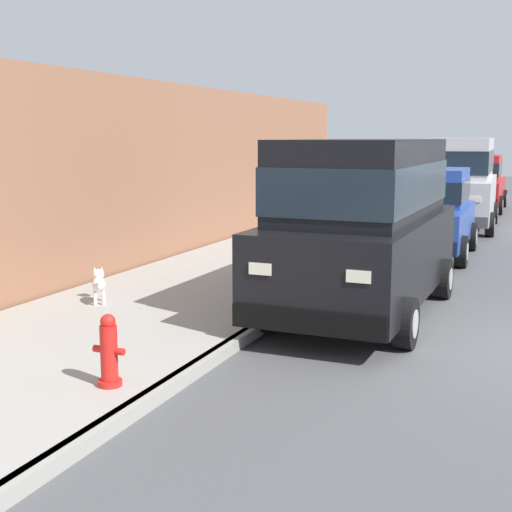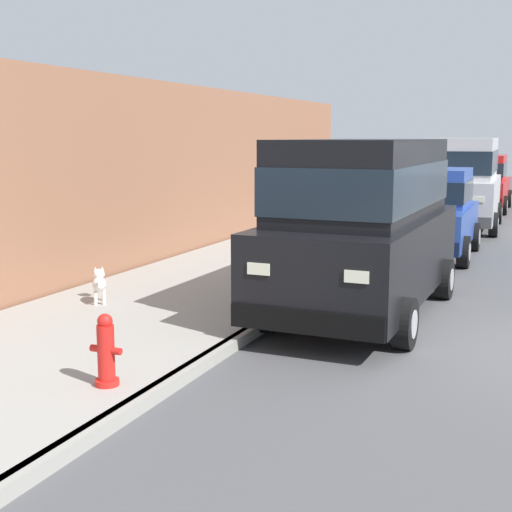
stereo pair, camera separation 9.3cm
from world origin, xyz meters
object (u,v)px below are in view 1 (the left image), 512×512
Objects in this scene: car_black_van at (363,219)px; fire_hydrant at (109,353)px; car_blue_hatchback at (427,211)px; dog_white at (99,283)px; car_red_sedan at (476,182)px; car_silver_van at (458,179)px.

car_black_van is 4.64m from fire_hydrant.
car_blue_hatchback is at bearing 89.56° from car_black_van.
car_black_van is at bearing 20.28° from dog_white.
car_black_van is 1.07× the size of car_red_sedan.
car_silver_van reaches higher than fire_hydrant.
fire_hydrant is at bearing -53.85° from dog_white.
car_black_van is 10.64m from car_silver_van.
car_black_van reaches higher than dog_white.
car_black_van is 5.62m from car_blue_hatchback.
car_black_van reaches higher than car_blue_hatchback.
fire_hydrant reaches higher than dog_white.
car_silver_van is 7.68× the size of dog_white.
car_silver_van is (0.09, 10.64, 0.00)m from car_black_van.
fire_hydrant is (-1.48, -9.92, -0.50)m from car_blue_hatchback.
car_silver_van is 6.85× the size of fire_hydrant.
car_blue_hatchback is 0.83× the size of car_red_sedan.
car_blue_hatchback is 7.87m from dog_white.
fire_hydrant is (-1.44, -4.31, -0.92)m from car_black_van.
car_silver_van reaches higher than car_blue_hatchback.
fire_hydrant is (-1.49, -20.51, -0.51)m from car_red_sedan.
car_black_van is 7.62× the size of dog_white.
car_blue_hatchback is 10.59m from car_red_sedan.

